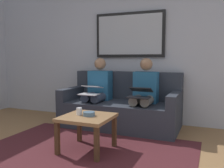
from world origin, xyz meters
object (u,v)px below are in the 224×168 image
couch (121,107)px  person_right (98,89)px  cup (79,111)px  laptop_black (140,93)px  person_left (144,92)px  coffee_table (87,121)px  framed_mirror (129,35)px  bowl (89,114)px  laptop_white (91,90)px

couch → person_right: (0.41, 0.07, 0.30)m
cup → person_right: 1.19m
laptop_black → person_left: bearing=-90.0°
cup → laptop_black: (-0.52, -0.90, 0.14)m
couch → person_right: bearing=9.5°
cup → coffee_table: bearing=176.6°
couch → person_right: size_ratio=1.68×
cup → person_right: size_ratio=0.08×
couch → coffee_table: 1.22m
coffee_table → cup: cup is taller
framed_mirror → coffee_table: size_ratio=2.13×
coffee_table → bowl: bowl is taller
couch → laptop_white: bearing=37.9°
bowl → laptop_black: 0.99m
coffee_table → person_right: person_right is taller
couch → laptop_black: 0.60m
couch → person_left: size_ratio=1.68×
bowl → laptop_black: (-0.38, -0.90, 0.16)m
framed_mirror → coffee_table: 1.99m
coffee_table → couch: bearing=-90.1°
coffee_table → person_left: person_left is taller
coffee_table → laptop_white: (0.41, -0.90, 0.26)m
coffee_table → framed_mirror: bearing=-90.1°
cup → laptop_white: size_ratio=0.27×
cup → bowl: bearing=179.9°
cup → person_left: (-0.52, -1.14, 0.13)m
couch → coffee_table: (0.00, 1.22, 0.06)m
couch → bowl: 1.22m
person_left → laptop_black: bearing=90.0°
couch → bowl: couch is taller
bowl → person_left: size_ratio=0.13×
couch → bowl: (-0.02, 1.21, 0.15)m
coffee_table → bowl: size_ratio=4.14×
person_left → laptop_white: (0.82, 0.25, 0.02)m
framed_mirror → person_left: 1.12m
coffee_table → laptop_white: size_ratio=1.81×
framed_mirror → person_right: (0.41, 0.46, -0.94)m
laptop_white → framed_mirror: bearing=-120.0°
framed_mirror → person_right: 1.12m
coffee_table → person_right: 1.24m
bowl → coffee_table: bearing=13.1°
couch → framed_mirror: size_ratio=1.51×
couch → cup: size_ratio=21.27×
person_left → couch: bearing=-9.5°
framed_mirror → person_right: bearing=48.2°
coffee_table → person_left: 1.24m
laptop_black → couch: bearing=-37.2°
cup → person_left: size_ratio=0.08×
person_right → coffee_table: bearing=109.5°
framed_mirror → person_right: size_ratio=1.11×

